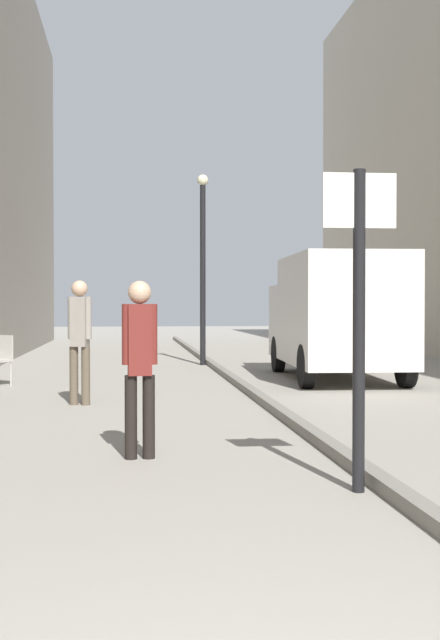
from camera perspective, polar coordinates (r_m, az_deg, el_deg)
ground_plane at (r=13.89m, az=-4.83°, el=-5.12°), size 80.00×80.00×0.00m
kerb_strip at (r=14.03m, az=1.65°, el=-4.81°), size 0.16×40.00×0.12m
pedestrian_main_foreground at (r=7.63m, az=-5.93°, el=-2.66°), size 0.35×0.23×1.75m
pedestrian_mid_block at (r=11.85m, az=-10.28°, el=-0.96°), size 0.36×0.27×1.88m
delivery_van at (r=15.87m, az=8.54°, el=0.44°), size 2.27×5.10×2.48m
street_sign_post at (r=6.33m, az=10.19°, el=1.40°), size 0.60×0.10×2.60m
lamp_post at (r=19.43m, az=-1.28°, el=4.71°), size 0.28×0.28×4.76m
cafe_chair_near_window at (r=15.04m, az=-15.89°, el=-2.59°), size 0.62×0.62×0.94m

